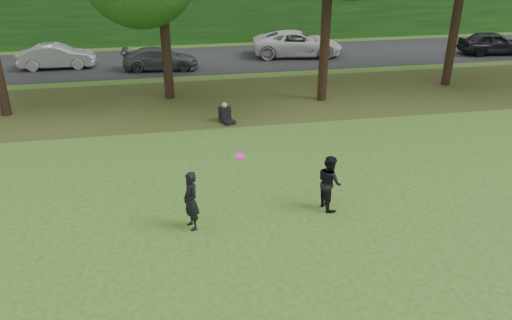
{
  "coord_description": "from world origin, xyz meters",
  "views": [
    {
      "loc": [
        -3.1,
        -9.18,
        7.38
      ],
      "look_at": [
        -0.75,
        3.55,
        1.3
      ],
      "focal_mm": 35.0,
      "sensor_mm": 36.0,
      "label": 1
    }
  ],
  "objects_px": {
    "player_right": "(329,182)",
    "player_left": "(191,201)",
    "seated_person": "(226,115)",
    "frisbee": "(240,156)"
  },
  "relations": [
    {
      "from": "frisbee",
      "to": "player_left",
      "type": "bearing_deg",
      "value": -173.37
    },
    {
      "from": "player_left",
      "to": "player_right",
      "type": "distance_m",
      "value": 3.95
    },
    {
      "from": "frisbee",
      "to": "player_right",
      "type": "bearing_deg",
      "value": 4.88
    },
    {
      "from": "player_left",
      "to": "player_right",
      "type": "relative_size",
      "value": 1.02
    },
    {
      "from": "player_left",
      "to": "player_right",
      "type": "height_order",
      "value": "player_left"
    },
    {
      "from": "seated_person",
      "to": "player_left",
      "type": "bearing_deg",
      "value": -126.16
    },
    {
      "from": "player_right",
      "to": "player_left",
      "type": "bearing_deg",
      "value": 85.7
    },
    {
      "from": "player_left",
      "to": "frisbee",
      "type": "relative_size",
      "value": 5.88
    },
    {
      "from": "player_left",
      "to": "seated_person",
      "type": "bearing_deg",
      "value": 145.87
    },
    {
      "from": "player_left",
      "to": "frisbee",
      "type": "xyz_separation_m",
      "value": [
        1.35,
        0.16,
        1.12
      ]
    }
  ]
}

